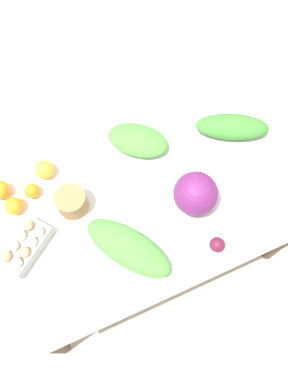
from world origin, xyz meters
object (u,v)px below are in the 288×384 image
(orange_1, at_px, (32,191))
(paper_bag, at_px, (72,202))
(greens_bunch_dandelion, at_px, (232,127))
(orange_3, at_px, (0,190))
(greens_bunch_beet_tops, at_px, (128,248))
(cabbage_purple, at_px, (196,194))
(orange_2, at_px, (45,170))
(beet_root, at_px, (217,245))
(egg_carton, at_px, (25,246))
(greens_bunch_chard, at_px, (138,140))
(orange_0, at_px, (14,206))

(orange_1, bearing_deg, paper_bag, 137.68)
(greens_bunch_dandelion, height_order, orange_3, greens_bunch_dandelion)
(greens_bunch_beet_tops, distance_m, orange_1, 0.48)
(cabbage_purple, bearing_deg, greens_bunch_dandelion, -142.48)
(orange_2, relative_size, orange_3, 1.01)
(orange_2, bearing_deg, orange_3, 4.24)
(orange_2, bearing_deg, beet_root, 131.42)
(egg_carton, bearing_deg, paper_bag, 166.02)
(greens_bunch_dandelion, relative_size, greens_bunch_beet_tops, 0.87)
(paper_bag, relative_size, orange_2, 1.53)
(greens_bunch_chard, distance_m, beet_root, 0.58)
(cabbage_purple, height_order, orange_3, cabbage_purple)
(cabbage_purple, xyz_separation_m, greens_bunch_dandelion, (-0.31, -0.24, -0.04))
(paper_bag, bearing_deg, orange_0, -21.15)
(egg_carton, distance_m, paper_bag, 0.25)
(egg_carton, height_order, orange_3, egg_carton)
(egg_carton, distance_m, greens_bunch_dandelion, 1.03)
(orange_2, height_order, orange_3, same)
(greens_bunch_dandelion, distance_m, orange_1, 0.93)
(orange_0, bearing_deg, paper_bag, 158.85)
(paper_bag, distance_m, greens_bunch_dandelion, 0.79)
(beet_root, bearing_deg, cabbage_purple, -90.96)
(orange_3, bearing_deg, orange_0, 109.74)
(orange_1, height_order, orange_2, orange_2)
(orange_1, xyz_separation_m, orange_3, (0.12, -0.05, 0.01))
(greens_bunch_chard, height_order, orange_0, greens_bunch_chard)
(egg_carton, relative_size, orange_1, 3.83)
(paper_bag, distance_m, beet_root, 0.62)
(greens_bunch_beet_tops, xyz_separation_m, orange_1, (0.28, -0.39, -0.01))
(greens_bunch_dandelion, height_order, greens_bunch_beet_tops, greens_bunch_dandelion)
(orange_2, bearing_deg, egg_carton, 58.83)
(greens_bunch_beet_tops, distance_m, orange_0, 0.51)
(greens_bunch_beet_tops, xyz_separation_m, greens_bunch_chard, (-0.23, -0.44, -0.00))
(paper_bag, distance_m, greens_bunch_beet_tops, 0.30)
(beet_root, xyz_separation_m, orange_1, (0.60, -0.52, 0.00))
(egg_carton, height_order, greens_bunch_dandelion, greens_bunch_dandelion)
(greens_bunch_beet_tops, relative_size, orange_2, 4.59)
(greens_bunch_dandelion, height_order, orange_0, greens_bunch_dandelion)
(orange_3, bearing_deg, orange_2, -175.76)
(greens_bunch_chard, relative_size, orange_3, 3.35)
(egg_carton, bearing_deg, greens_bunch_beet_tops, 118.59)
(greens_bunch_dandelion, bearing_deg, orange_1, -4.38)
(greens_bunch_beet_tops, height_order, orange_1, greens_bunch_beet_tops)
(paper_bag, xyz_separation_m, greens_bunch_chard, (-0.37, -0.17, -0.01))
(greens_bunch_chard, bearing_deg, egg_carton, 23.71)
(orange_2, bearing_deg, cabbage_purple, 144.11)
(orange_1, height_order, orange_3, orange_3)
(greens_bunch_beet_tops, bearing_deg, orange_0, -44.36)
(greens_bunch_beet_tops, xyz_separation_m, orange_2, (0.19, -0.46, 0.00))
(orange_0, xyz_separation_m, orange_1, (-0.09, -0.04, -0.01))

